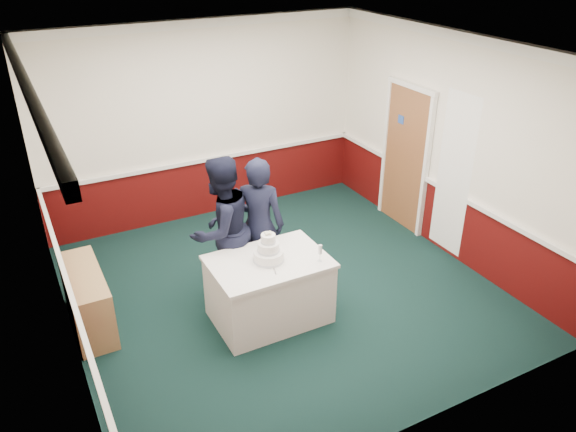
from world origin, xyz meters
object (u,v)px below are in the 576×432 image
wedding_cake (269,252)px  cake_knife (274,269)px  person_man (221,230)px  person_woman (259,225)px  sideboard (88,299)px  champagne_flute (320,250)px  cake_table (269,289)px

wedding_cake → cake_knife: 0.23m
person_man → person_woman: person_man is taller
wedding_cake → person_woman: 0.69m
sideboard → wedding_cake: 2.14m
champagne_flute → cake_knife: bearing=171.4°
person_man → cake_table: bearing=89.4°
person_man → champagne_flute: bearing=106.0°
cake_table → wedding_cake: 0.50m
person_man → person_woman: size_ratio=1.04×
cake_table → champagne_flute: 0.78m
sideboard → cake_table: (1.89, -0.84, 0.05)m
person_man → sideboard: bearing=-27.7°
cake_table → person_man: (-0.28, 0.70, 0.51)m
cake_knife → champagne_flute: (0.53, -0.08, 0.14)m
wedding_cake → champagne_flute: 0.57m
cake_table → person_man: person_man is taller
wedding_cake → cake_knife: size_ratio=1.65×
sideboard → wedding_cake: (1.89, -0.84, 0.55)m
sideboard → cake_knife: 2.17m
cake_table → champagne_flute: champagne_flute is taller
person_man → person_woman: 0.47m
champagne_flute → person_woman: bearing=108.4°
wedding_cake → cake_knife: wedding_cake is taller
wedding_cake → person_man: (-0.28, 0.70, 0.01)m
champagne_flute → person_woman: person_woman is taller
person_woman → champagne_flute: bearing=141.9°
cake_knife → person_woman: size_ratio=0.13×
person_woman → sideboard: bearing=28.6°
cake_table → cake_knife: size_ratio=6.00×
wedding_cake → cake_knife: bearing=-98.5°
sideboard → person_man: bearing=-5.0°
sideboard → cake_knife: cake_knife is taller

